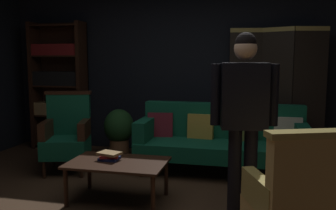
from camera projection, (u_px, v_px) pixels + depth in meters
name	position (u px, v px, depth m)	size (l,w,h in m)	color
back_wall	(192.00, 63.00, 5.68)	(7.20, 0.10, 2.80)	black
folding_screen	(276.00, 93.00, 5.13)	(1.32, 0.25, 1.90)	black
bookshelf	(59.00, 83.00, 5.95)	(0.90, 0.32, 2.05)	black
velvet_couch	(221.00, 138.00, 4.72)	(2.12, 0.78, 0.88)	black
coffee_table	(118.00, 166.00, 3.77)	(1.00, 0.64, 0.42)	black
armchair_gilt_accent	(297.00, 206.00, 2.46)	(0.75, 0.74, 1.04)	tan
armchair_wing_left	(67.00, 134.00, 4.77)	(0.72, 0.71, 1.04)	black
standing_figure	(244.00, 110.00, 3.21)	(0.58, 0.27, 1.70)	black
potted_plant	(119.00, 130.00, 5.39)	(0.44, 0.44, 0.73)	brown
book_navy_cloth	(110.00, 158.00, 3.83)	(0.20, 0.17, 0.03)	navy
book_red_leather	(109.00, 156.00, 3.82)	(0.19, 0.16, 0.03)	maroon
book_tan_leather	(109.00, 153.00, 3.82)	(0.23, 0.16, 0.03)	#9E7A47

